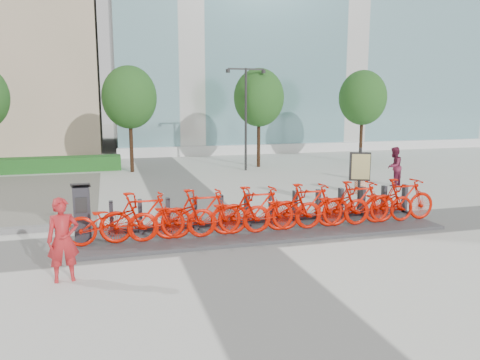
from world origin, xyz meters
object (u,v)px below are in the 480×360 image
object	(u,v)px
bike_0	(112,221)
kiosk	(82,213)
worker_red	(63,240)
construction_barrel	(361,181)
pedestrian	(394,166)
map_sign	(360,169)

from	to	relation	value
bike_0	kiosk	distance (m)	0.81
worker_red	construction_barrel	bearing A→B (deg)	23.62
construction_barrel	pedestrian	bearing A→B (deg)	26.90
bike_0	construction_barrel	world-z (taller)	bike_0
map_sign	construction_barrel	bearing A→B (deg)	81.60
bike_0	construction_barrel	bearing A→B (deg)	-65.22
construction_barrel	map_sign	distance (m)	2.90
bike_0	map_sign	bearing A→B (deg)	-76.53
worker_red	kiosk	bearing A→B (deg)	76.28
worker_red	map_sign	world-z (taller)	map_sign
kiosk	pedestrian	size ratio (longest dim) A/B	0.92
worker_red	map_sign	bearing A→B (deg)	15.89
kiosk	map_sign	world-z (taller)	map_sign
kiosk	map_sign	xyz separation A→B (m)	(8.28, 1.39, 0.54)
bike_0	pedestrian	distance (m)	12.37
pedestrian	map_sign	world-z (taller)	map_sign
bike_0	pedestrian	bearing A→B (deg)	-64.81
kiosk	pedestrian	bearing A→B (deg)	23.41
kiosk	map_sign	size ratio (longest dim) A/B	0.73
bike_0	worker_red	distance (m)	2.15
kiosk	worker_red	distance (m)	2.38
map_sign	pedestrian	bearing A→B (deg)	67.00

